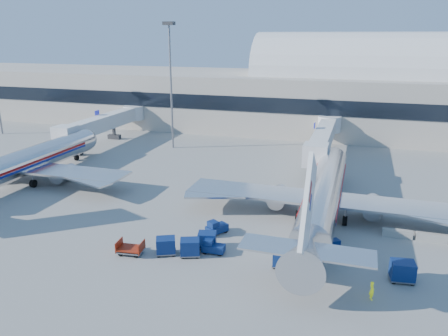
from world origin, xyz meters
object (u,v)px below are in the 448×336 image
(mast_west, at_px, (170,67))
(tug_left, at_px, (216,228))
(cart_solo_near, at_px, (283,259))
(jetbridge_near, at_px, (324,136))
(airliner_main, at_px, (323,195))
(cart_open_red, at_px, (131,249))
(jetbridge_mid, at_px, (107,122))
(cart_solo_far, at_px, (403,271))
(cart_train_b, at_px, (190,247))
(cart_train_c, at_px, (166,246))
(airliner_mid, at_px, (21,164))
(barrier_mid, at_px, (432,238))
(tug_lead, at_px, (213,247))
(cart_train_a, at_px, (207,240))
(ramp_worker, at_px, (372,290))
(tug_right, at_px, (336,248))
(barrier_near, at_px, (397,233))

(mast_west, height_order, tug_left, mast_west)
(cart_solo_near, bearing_deg, jetbridge_near, 86.76)
(airliner_main, distance_m, cart_open_red, 22.12)
(jetbridge_mid, bearing_deg, cart_solo_far, -35.82)
(cart_train_b, xyz_separation_m, cart_train_c, (-2.35, -0.39, -0.01))
(mast_west, height_order, cart_train_c, mast_west)
(airliner_mid, relative_size, cart_train_c, 15.92)
(barrier_mid, distance_m, cart_train_c, 27.05)
(tug_left, height_order, cart_train_b, cart_train_b)
(jetbridge_mid, height_order, cart_solo_far, jetbridge_mid)
(tug_lead, bearing_deg, cart_solo_far, -2.59)
(jetbridge_near, relative_size, barrier_mid, 9.17)
(airliner_main, height_order, cart_train_c, airliner_main)
(airliner_main, height_order, jetbridge_near, airliner_main)
(airliner_mid, distance_m, cart_train_b, 33.38)
(mast_west, xyz_separation_m, cart_open_red, (13.18, -39.65, -14.32))
(airliner_main, relative_size, barrier_mid, 12.42)
(cart_train_a, bearing_deg, cart_solo_far, -16.45)
(airliner_main, xyz_separation_m, mast_west, (-30.00, 25.49, 11.87))
(jetbridge_near, height_order, cart_solo_far, jetbridge_near)
(ramp_worker, bearing_deg, airliner_main, -1.44)
(jetbridge_mid, bearing_deg, cart_train_a, -47.27)
(jetbridge_near, bearing_deg, cart_solo_near, -89.94)
(ramp_worker, bearing_deg, jetbridge_near, -10.36)
(airliner_mid, distance_m, tug_left, 32.54)
(tug_left, distance_m, cart_train_c, 6.59)
(tug_right, height_order, cart_solo_near, cart_solo_near)
(mast_west, distance_m, barrier_mid, 51.92)
(jetbridge_mid, height_order, cart_train_c, jetbridge_mid)
(mast_west, distance_m, cart_train_b, 44.82)
(cart_train_b, height_order, cart_solo_near, cart_train_b)
(tug_right, height_order, tug_left, tug_left)
(jetbridge_mid, distance_m, cart_open_red, 49.09)
(jetbridge_near, height_order, tug_right, jetbridge_near)
(jetbridge_near, distance_m, tug_left, 34.77)
(tug_lead, bearing_deg, barrier_near, 24.53)
(cart_open_red, bearing_deg, cart_solo_far, 0.33)
(airliner_main, distance_m, cart_train_c, 19.00)
(cart_solo_far, height_order, cart_open_red, cart_solo_far)
(tug_lead, height_order, cart_train_c, cart_train_c)
(airliner_mid, bearing_deg, tug_left, -13.14)
(barrier_mid, distance_m, tug_lead, 22.54)
(airliner_mid, bearing_deg, cart_train_a, -18.63)
(jetbridge_near, distance_m, tug_lead, 38.61)
(cart_train_b, bearing_deg, airliner_main, 27.79)
(barrier_mid, distance_m, tug_left, 22.23)
(airliner_main, relative_size, tug_lead, 16.67)
(airliner_mid, height_order, cart_train_b, airliner_mid)
(cart_train_a, bearing_deg, cart_train_c, -158.37)
(barrier_mid, xyz_separation_m, tug_left, (-21.69, -4.87, 0.25))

